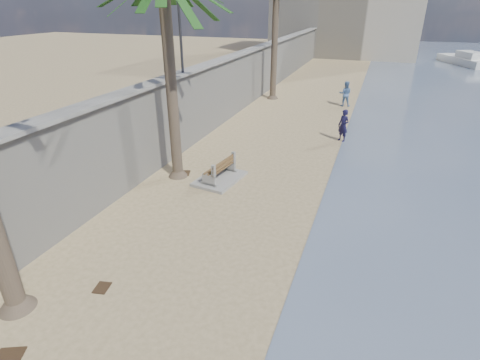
# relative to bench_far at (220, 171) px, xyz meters

# --- Properties ---
(seawall) EXTENTS (0.45, 70.00, 3.50)m
(seawall) POSITION_rel_bench_far_xyz_m (-3.07, 10.93, 1.36)
(seawall) COLOR gray
(seawall) RESTS_ON ground_plane
(wall_cap) EXTENTS (0.80, 70.00, 0.12)m
(wall_cap) POSITION_rel_bench_far_xyz_m (-3.07, 10.93, 3.16)
(wall_cap) COLOR gray
(wall_cap) RESTS_ON seawall
(bench_far) EXTENTS (1.74, 2.32, 0.90)m
(bench_far) POSITION_rel_bench_far_xyz_m (0.00, 0.00, 0.00)
(bench_far) COLOR gray
(bench_far) RESTS_ON ground_plane
(person_a) EXTENTS (0.82, 0.76, 1.89)m
(person_a) POSITION_rel_bench_far_xyz_m (4.09, 6.49, 0.55)
(person_a) COLOR #161335
(person_a) RESTS_ON ground_plane
(person_b) EXTENTS (0.95, 0.77, 1.87)m
(person_b) POSITION_rel_bench_far_xyz_m (3.42, 13.86, 0.54)
(person_b) COLOR #5274AA
(person_b) RESTS_ON ground_plane
(yacht_far) EXTENTS (5.06, 7.75, 1.50)m
(yacht_far) POSITION_rel_bench_far_xyz_m (14.15, 37.84, -0.04)
(yacht_far) COLOR silver
(yacht_far) RESTS_ON bay_water
(debris_c) EXTENTS (0.79, 0.71, 0.03)m
(debris_c) POSITION_rel_bench_far_xyz_m (-1.75, 0.05, -0.38)
(debris_c) COLOR #382616
(debris_c) RESTS_ON ground_plane
(debris_d) EXTENTS (0.42, 0.49, 0.03)m
(debris_d) POSITION_rel_bench_far_xyz_m (-0.32, -6.85, -0.38)
(debris_d) COLOR #382616
(debris_d) RESTS_ON ground_plane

